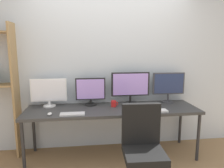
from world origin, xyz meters
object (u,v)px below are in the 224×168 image
Objects in this scene: monitor_center_left at (91,91)px; keyboard_right at (155,111)px; monitor_far_right at (169,85)px; keyboard_left at (72,114)px; desk at (112,111)px; monitor_center_right at (130,86)px; coffee_mug at (114,104)px; computer_mouse at (50,114)px; office_chair at (143,157)px; monitor_far_left at (49,92)px.

monitor_center_left is 1.29× the size of keyboard_right.
monitor_far_right is 1.57m from keyboard_left.
desk is 7.70× the size of keyboard_left.
keyboard_left is (-0.25, -0.44, -0.21)m from monitor_center_left.
monitor_center_right is at bearing 119.65° from keyboard_right.
keyboard_right is at bearing -26.99° from monitor_center_left.
keyboard_left is at bearing -119.65° from monitor_center_left.
coffee_mug is (0.34, -0.13, -0.18)m from monitor_center_left.
desk is 0.50m from monitor_center_right.
keyboard_right is (1.12, 0.00, 0.00)m from keyboard_left.
desk is 0.88m from computer_mouse.
coffee_mug is at bearing 103.05° from office_chair.
office_chair is 1.65m from monitor_far_left.
computer_mouse reaches higher than keyboard_left.
monitor_far_left is at bearing 167.07° from desk.
keyboard_right is 1.42m from computer_mouse.
monitor_center_left is 0.76× the size of monitor_center_right.
monitor_far_right is at bearing -0.00° from monitor_far_left.
monitor_far_left reaches higher than coffee_mug.
monitor_far_left is 1.62× the size of keyboard_left.
monitor_center_left is (-0.55, 1.03, 0.56)m from office_chair.
monitor_center_right reaches higher than coffee_mug.
monitor_far_left is at bearing 129.51° from keyboard_left.
computer_mouse is (-1.09, 0.61, 0.35)m from office_chair.
keyboard_right is at bearing 0.00° from keyboard_left.
monitor_far_right is 0.93m from coffee_mug.
office_chair is at bearing -118.74° from keyboard_right.
keyboard_right is at bearing -16.59° from monitor_far_left.
desk is at bearing 22.33° from keyboard_left.
coffee_mug is at bearing 69.77° from desk.
monitor_center_left is at bearing -179.99° from monitor_center_right.
keyboard_right is at bearing -1.05° from computer_mouse.
monitor_far_left is 4.93× the size of coffee_mug.
keyboard_left reaches higher than desk.
office_chair is at bearing -62.01° from monitor_center_left.
keyboard_left is (-0.80, 0.59, 0.35)m from office_chair.
office_chair is 1.89× the size of monitor_far_left.
keyboard_right is (-0.36, -0.44, -0.27)m from monitor_far_right.
monitor_far_right is 5.32× the size of computer_mouse.
monitor_far_left reaches higher than desk.
monitor_center_right reaches higher than computer_mouse.
office_chair reaches higher than keyboard_left.
monitor_center_left is (-0.31, 0.21, 0.27)m from desk.
monitor_far_right is 0.63m from keyboard_right.
office_chair is at bearing -76.95° from coffee_mug.
keyboard_right is (0.32, 0.59, 0.35)m from office_chair.
monitor_far_right reaches higher than monitor_center_left.
office_chair is 0.75m from keyboard_right.
monitor_far_right is (1.23, 0.00, 0.05)m from monitor_center_left.
coffee_mug reaches higher than computer_mouse.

